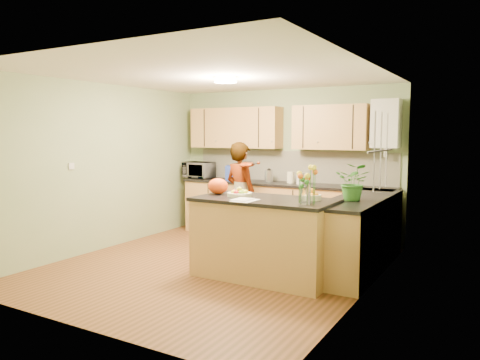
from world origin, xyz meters
The scene contains 28 objects.
floor centered at (0.00, 0.00, 0.00)m, with size 4.50×4.50×0.00m, color #583719.
ceiling centered at (0.00, 0.00, 2.50)m, with size 4.00×4.50×0.02m, color silver.
wall_back centered at (0.00, 2.25, 1.25)m, with size 4.00×0.02×2.50m, color gray.
wall_front centered at (0.00, -2.25, 1.25)m, with size 4.00×0.02×2.50m, color gray.
wall_left centered at (-2.00, 0.00, 1.25)m, with size 0.02×4.50×2.50m, color gray.
wall_right centered at (2.00, 0.00, 1.25)m, with size 0.02×4.50×2.50m, color gray.
back_counter centered at (0.10, 1.95, 0.47)m, with size 3.64×0.62×0.94m.
right_counter centered at (1.70, 0.85, 0.47)m, with size 0.62×2.24×0.94m.
splashback centered at (0.10, 2.23, 1.20)m, with size 3.60×0.02×0.52m, color white.
upper_cabinets centered at (-0.18, 2.08, 1.85)m, with size 3.20×0.34×0.70m.
boiler centered at (1.70, 2.09, 1.90)m, with size 0.40×0.30×0.86m.
window_right centered at (1.99, 0.60, 1.55)m, with size 0.01×1.30×1.05m.
light_switch centered at (-1.99, -0.60, 1.30)m, with size 0.02×0.09×0.09m, color silver.
ceiling_lamp centered at (0.00, 0.30, 2.46)m, with size 0.30×0.30×0.07m.
peninsula_island centered at (0.78, -0.06, 0.49)m, with size 1.70×0.87×0.98m.
fruit_dish centered at (0.43, -0.06, 1.02)m, with size 0.31×0.31×0.11m.
orange_bowl centered at (1.33, 0.09, 1.03)m, with size 0.22×0.22×0.13m.
flower_vase centered at (1.38, -0.24, 1.29)m, with size 0.26×0.26×0.48m.
orange_bag centered at (0.08, -0.01, 1.08)m, with size 0.27×0.23×0.21m, color #EE4913.
papers centered at (0.68, -0.36, 0.98)m, with size 0.24×0.33×0.01m, color white.
violinist centered at (-0.21, 1.06, 0.81)m, with size 0.59×0.39×1.63m, color #E1AD89.
violin centered at (-0.01, 0.84, 1.30)m, with size 0.58×0.23×0.12m, color #500D05, non-canonical shape.
microwave centered at (-1.60, 1.94, 1.09)m, with size 0.53×0.36×0.29m, color silver.
blue_box centered at (-0.82, 1.94, 1.07)m, with size 0.32×0.23×0.26m, color #21379A.
kettle centered at (-0.18, 1.98, 1.05)m, with size 0.14×0.14×0.26m.
jar_cream centered at (0.21, 1.98, 1.03)m, with size 0.12×0.12×0.19m, color beige.
jar_white centered at (0.42, 1.89, 1.03)m, with size 0.12×0.12×0.18m, color silver.
potted_plant centered at (1.70, 0.51, 1.17)m, with size 0.41×0.36×0.46m, color #2F7025.
Camera 1 is at (3.32, -5.06, 1.76)m, focal length 35.00 mm.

